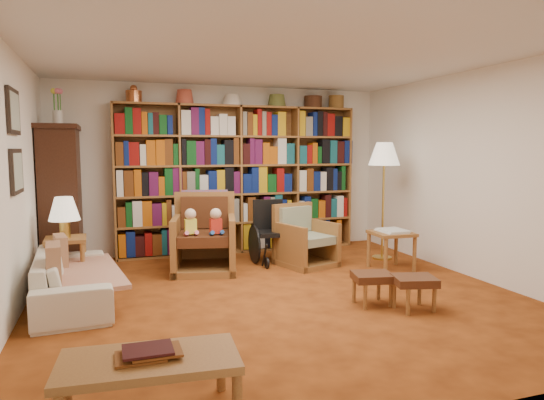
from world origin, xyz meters
name	(u,v)px	position (x,y,z in m)	size (l,w,h in m)	color
floor	(278,296)	(0.00, 0.00, 0.00)	(5.00, 5.00, 0.00)	#9E4B18
ceiling	(278,55)	(0.00, 0.00, 2.50)	(5.00, 5.00, 0.00)	silver
wall_back	(224,169)	(0.00, 2.50, 1.25)	(5.00, 5.00, 0.00)	white
wall_front	(429,205)	(0.00, -2.50, 1.25)	(5.00, 5.00, 0.00)	white
wall_left	(9,184)	(-2.50, 0.00, 1.25)	(5.00, 5.00, 0.00)	white
wall_right	(474,175)	(2.50, 0.00, 1.25)	(5.00, 5.00, 0.00)	white
bookshelf	(239,175)	(0.20, 2.33, 1.17)	(3.60, 0.30, 2.42)	olive
curio_cabinet	(61,196)	(-2.25, 2.00, 0.95)	(0.50, 0.95, 2.40)	#33190E
framed_pictures	(15,142)	(-2.48, 0.30, 1.62)	(0.03, 0.52, 0.97)	black
sofa	(72,278)	(-2.05, 0.45, 0.26)	(0.68, 1.75, 0.51)	beige
sofa_throw	(78,273)	(-2.00, 0.45, 0.30)	(0.80, 1.50, 0.04)	beige
cushion_left	(61,253)	(-2.18, 0.80, 0.45)	(0.11, 0.36, 0.36)	maroon
cushion_right	(54,268)	(-2.18, 0.10, 0.45)	(0.13, 0.40, 0.40)	maroon
side_table_lamp	(66,250)	(-2.15, 1.07, 0.43)	(0.45, 0.45, 0.57)	olive
table_lamp	(64,210)	(-2.15, 1.07, 0.88)	(0.34, 0.34, 0.46)	gold
armchair_leather	(203,238)	(-0.54, 1.40, 0.41)	(0.97, 1.00, 1.01)	olive
armchair_sage	(304,241)	(0.81, 1.24, 0.31)	(0.85, 0.85, 0.81)	olive
wheelchair	(271,234)	(0.42, 1.50, 0.39)	(0.49, 0.69, 0.86)	black
floor_lamp	(384,159)	(1.99, 1.19, 1.42)	(0.44, 0.44, 1.65)	gold
side_table_papers	(391,238)	(1.77, 0.61, 0.42)	(0.52, 0.52, 0.52)	olive
footstool_a	(372,279)	(0.80, -0.58, 0.26)	(0.44, 0.40, 0.32)	#502C15
footstool_b	(414,283)	(1.10, -0.85, 0.27)	(0.46, 0.42, 0.33)	#502C15
coffee_table	(150,365)	(-1.48, -2.00, 0.33)	(1.05, 0.58, 0.43)	olive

